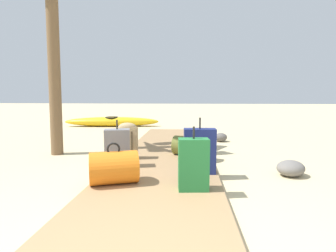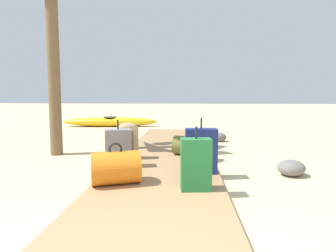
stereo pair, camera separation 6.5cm
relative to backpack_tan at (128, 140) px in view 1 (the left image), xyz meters
The scene contains 11 objects.
ground_plane 0.80m from the backpack_tan, 21.52° to the right, with size 60.00×60.00×0.00m, color #CCB789.
boardwalk 0.86m from the backpack_tan, 35.14° to the left, with size 1.61×7.03×0.08m, color #9E7A51.
backpack_tan is the anchor object (origin of this frame).
suitcase_green 1.84m from the backpack_tan, 53.45° to the right, with size 0.36×0.22×0.73m.
duffel_bag_orange 1.33m from the backpack_tan, 84.46° to the right, with size 0.68×0.57×0.51m.
suitcase_grey 0.55m from the backpack_tan, 93.13° to the right, with size 0.41×0.30×0.72m.
duffel_bag_olive 1.14m from the backpack_tan, 16.07° to the left, with size 0.72×0.53×0.45m.
suitcase_navy 1.43m from the backpack_tan, 33.39° to the right, with size 0.45×0.23×0.77m.
kayak 5.54m from the backpack_tan, 108.67° to the left, with size 3.47×0.93×0.35m.
rock_right_mid 2.93m from the backpack_tan, 50.86° to the left, with size 0.30×0.31×0.22m, color #5B5651.
rock_right_near 2.59m from the backpack_tan, 12.77° to the right, with size 0.41×0.37×0.23m, color slate.
Camera 1 is at (0.40, -1.45, 1.17)m, focal length 29.11 mm.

